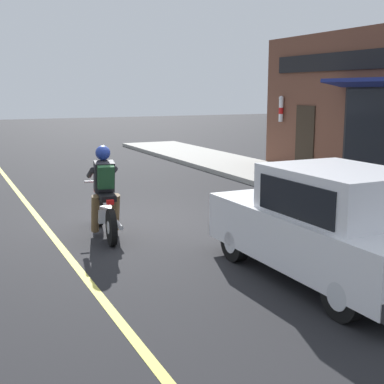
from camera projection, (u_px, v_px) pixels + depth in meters
ground_plane at (142, 222)px, 10.56m from camera, size 80.00×80.00×0.00m
sidewalk_curb at (283, 178)px, 15.48m from camera, size 2.60×22.00×0.14m
lane_stripe at (25, 202)px, 12.47m from camera, size 0.12×19.80×0.01m
storefront_building at (377, 108)px, 13.98m from camera, size 1.25×9.68×4.20m
motorcycle_with_rider at (104, 198)px, 9.49m from camera, size 0.62×2.02×1.62m
car_hatchback at (329, 226)px, 7.23m from camera, size 1.69×3.80×1.57m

